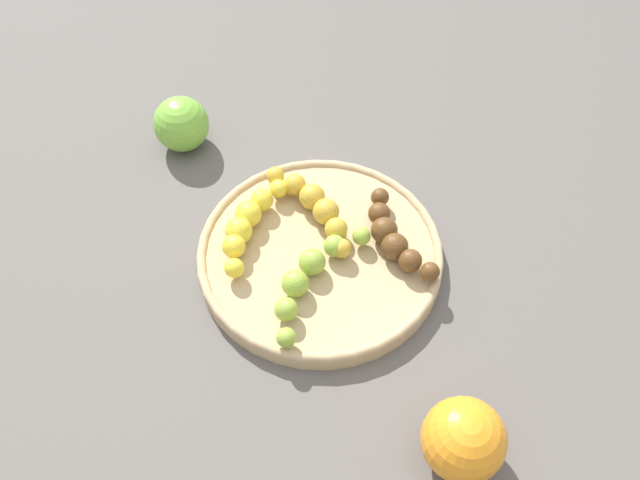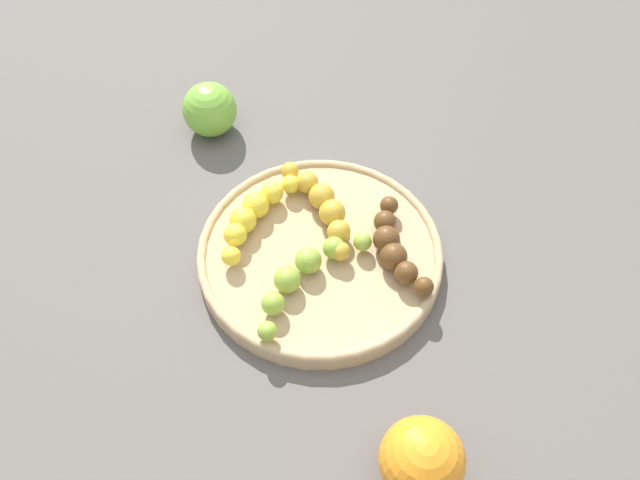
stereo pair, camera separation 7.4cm
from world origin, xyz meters
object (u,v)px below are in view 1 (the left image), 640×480
(banana_green, at_px, (310,276))
(banana_spotted, at_px, (316,206))
(fruit_bowl, at_px, (320,254))
(orange_fruit, at_px, (464,440))
(apple_green, at_px, (181,124))
(banana_yellow, at_px, (247,223))
(banana_overripe, at_px, (394,237))

(banana_green, relative_size, banana_spotted, 1.08)
(banana_green, bearing_deg, fruit_bowl, -71.48)
(banana_green, xyz_separation_m, orange_fruit, (0.13, -0.18, 0.00))
(banana_green, height_order, apple_green, apple_green)
(banana_yellow, height_order, orange_fruit, orange_fruit)
(banana_overripe, height_order, banana_spotted, same)
(banana_yellow, distance_m, orange_fruit, 0.32)
(banana_overripe, height_order, orange_fruit, orange_fruit)
(banana_overripe, bearing_deg, apple_green, -59.53)
(banana_overripe, relative_size, orange_fruit, 1.63)
(fruit_bowl, height_order, banana_overripe, banana_overripe)
(banana_overripe, height_order, apple_green, apple_green)
(banana_green, xyz_separation_m, banana_spotted, (0.01, 0.09, 0.00))
(apple_green, bearing_deg, orange_fruit, -56.78)
(banana_spotted, bearing_deg, orange_fruit, -99.95)
(fruit_bowl, distance_m, banana_spotted, 0.06)
(apple_green, relative_size, orange_fruit, 0.89)
(fruit_bowl, xyz_separation_m, banana_yellow, (-0.08, 0.03, 0.02))
(banana_green, height_order, banana_overripe, same)
(banana_overripe, bearing_deg, banana_yellow, -31.31)
(apple_green, bearing_deg, banana_yellow, -62.98)
(banana_overripe, xyz_separation_m, banana_spotted, (-0.08, 0.05, 0.00))
(banana_overripe, relative_size, banana_yellow, 0.98)
(fruit_bowl, height_order, banana_spotted, banana_spotted)
(apple_green, bearing_deg, banana_overripe, -38.11)
(banana_overripe, bearing_deg, banana_spotted, -51.98)
(banana_yellow, height_order, apple_green, apple_green)
(banana_green, relative_size, orange_fruit, 1.82)
(fruit_bowl, relative_size, orange_fruit, 3.52)
(banana_yellow, relative_size, apple_green, 1.87)
(banana_overripe, distance_m, banana_yellow, 0.16)
(banana_overripe, distance_m, apple_green, 0.30)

